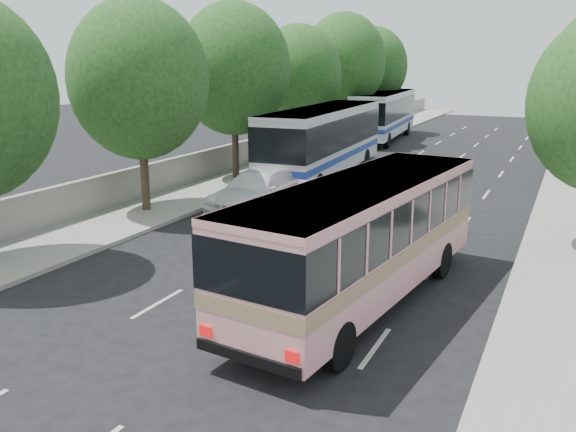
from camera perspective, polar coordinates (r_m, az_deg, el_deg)
The scene contains 14 objects.
ground at distance 17.56m, azimuth -3.12°, elevation -6.93°, with size 120.00×120.00×0.00m, color black.
sidewalk_left at distance 38.56m, azimuth -0.15°, elevation 5.04°, with size 4.00×90.00×0.15m, color #9E998E.
low_wall at distance 39.23m, azimuth -2.54°, elevation 6.40°, with size 0.30×90.00×1.50m, color #9E998E.
tree_left_b at distance 26.01m, azimuth -13.75°, elevation 12.79°, with size 5.70×5.70×8.88m.
tree_left_c at distance 32.73m, azimuth -5.05°, elevation 13.94°, with size 6.00×6.00×9.35m.
tree_left_d at distance 39.82m, azimuth 1.05°, elevation 13.37°, with size 5.52×5.52×8.60m.
tree_left_e at distance 47.18m, azimuth 5.29°, elevation 14.46°, with size 6.30×6.30×9.82m.
tree_left_f at distance 54.82m, azimuth 8.05°, elevation 13.92°, with size 5.88×5.88×9.16m.
pink_bus at distance 16.10m, azimuth 7.07°, elevation -1.22°, with size 3.90×10.71×3.34m.
pink_taxi at distance 25.16m, azimuth 1.59°, elevation 1.34°, with size 1.62×4.03×1.37m, color #ED148B.
white_pickup at distance 26.47m, azimuth -2.73°, elevation 2.42°, with size 2.47×6.07×1.76m, color white.
tour_coach_front at distance 33.26m, azimuth 3.35°, elevation 7.43°, with size 3.50×13.10×3.88m.
tour_coach_rear at distance 50.29m, azimuth 9.00°, elevation 9.64°, with size 3.85×13.03×3.84m.
taxi_roof_sign at distance 25.00m, azimuth 1.60°, elevation 3.08°, with size 0.55×0.18×0.18m, color silver.
Camera 1 is at (7.82, -14.35, 6.40)m, focal length 38.00 mm.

